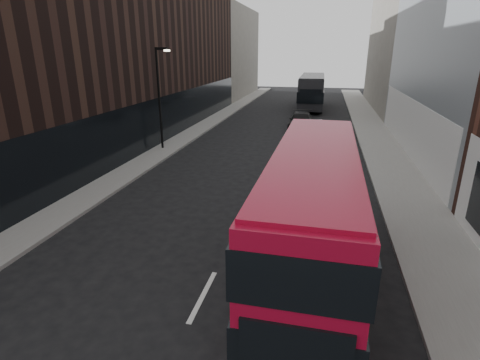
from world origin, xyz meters
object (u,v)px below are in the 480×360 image
Objects in this scene: grey_bus at (312,91)px; car_c at (301,121)px; red_bus at (312,211)px; car_a at (323,176)px; street_lamp at (160,92)px; car_b at (313,128)px.

car_c is at bearing -92.15° from grey_bus.
red_bus is 8.91m from car_a.
grey_bus is (9.68, 23.63, -2.02)m from street_lamp.
car_b is at bearing -62.98° from car_c.
car_a is 13.22m from car_b.
red_bus is 38.05m from grey_bus.
car_a reaches higher than car_b.
car_c reaches higher than car_a.
grey_bus is at bearing 92.28° from car_b.
car_b is 2.60m from car_c.
car_b is at bearing -87.65° from grey_bus.
red_bus is at bearing -99.50° from car_a.
red_bus is 2.02× the size of car_c.
red_bus reaches higher than car_c.
street_lamp is at bearing -113.01° from grey_bus.
car_a is 0.74× the size of car_c.
street_lamp is 13.44m from car_b.
red_bus reaches higher than grey_bus.
grey_bus is at bearing 67.73° from street_lamp.
street_lamp is 1.79× the size of car_b.
street_lamp is 18.33m from red_bus.
street_lamp reaches higher than grey_bus.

